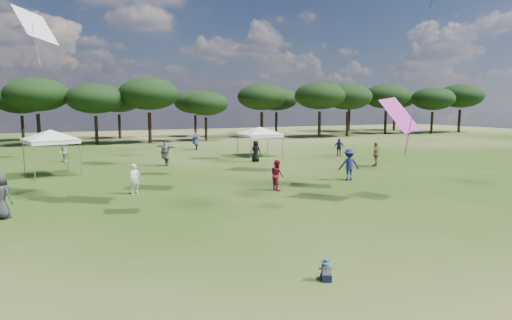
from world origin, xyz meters
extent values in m
cylinder|color=black|center=(-8.39, 45.81, 1.73)|extent=(0.40, 0.40, 3.46)
ellipsoid|color=black|center=(-8.39, 45.81, 5.54)|extent=(6.73, 6.73, 3.63)
cylinder|color=black|center=(-2.58, 44.63, 1.61)|extent=(0.37, 0.37, 3.21)
ellipsoid|color=black|center=(-2.58, 44.63, 5.14)|extent=(6.24, 6.24, 3.36)
cylinder|color=black|center=(3.26, 44.18, 1.78)|extent=(0.41, 0.41, 3.56)
ellipsoid|color=black|center=(3.26, 44.18, 5.69)|extent=(6.91, 6.91, 3.73)
cylinder|color=black|center=(10.19, 44.51, 1.44)|extent=(0.33, 0.33, 2.88)
ellipsoid|color=black|center=(10.19, 44.51, 4.61)|extent=(5.60, 5.60, 3.02)
cylinder|color=black|center=(18.96, 46.98, 1.72)|extent=(0.39, 0.39, 3.44)
ellipsoid|color=black|center=(18.96, 46.98, 5.51)|extent=(6.69, 6.69, 3.60)
cylinder|color=black|center=(25.77, 43.05, 1.77)|extent=(0.40, 0.40, 3.53)
ellipsoid|color=black|center=(25.77, 43.05, 5.65)|extent=(6.86, 6.86, 3.70)
cylinder|color=black|center=(30.65, 43.46, 1.73)|extent=(0.40, 0.40, 3.47)
ellipsoid|color=black|center=(30.65, 43.46, 5.55)|extent=(6.74, 6.74, 3.63)
cylinder|color=black|center=(39.22, 45.46, 1.79)|extent=(0.41, 0.41, 3.57)
ellipsoid|color=black|center=(39.22, 45.46, 5.72)|extent=(6.94, 6.94, 3.74)
cylinder|color=black|center=(46.34, 43.12, 1.68)|extent=(0.38, 0.38, 3.35)
ellipsoid|color=black|center=(46.34, 43.12, 5.37)|extent=(6.51, 6.51, 3.51)
cylinder|color=black|center=(52.84, 43.62, 1.83)|extent=(0.42, 0.42, 3.66)
ellipsoid|color=black|center=(52.84, 43.62, 5.85)|extent=(7.10, 7.10, 3.83)
cylinder|color=black|center=(-10.52, 53.31, 1.56)|extent=(0.36, 0.36, 3.11)
ellipsoid|color=black|center=(-10.52, 53.31, 4.98)|extent=(6.05, 6.05, 3.26)
cylinder|color=black|center=(0.83, 52.52, 1.60)|extent=(0.37, 0.37, 3.20)
ellipsoid|color=black|center=(0.83, 52.52, 5.12)|extent=(6.21, 6.21, 3.35)
cylinder|color=black|center=(10.82, 51.34, 1.50)|extent=(0.34, 0.34, 2.99)
ellipsoid|color=black|center=(10.82, 51.34, 4.79)|extent=(5.81, 5.81, 3.13)
cylinder|color=black|center=(23.62, 51.75, 1.66)|extent=(0.38, 0.38, 3.31)
ellipsoid|color=black|center=(23.62, 51.75, 5.30)|extent=(6.43, 6.43, 3.47)
cylinder|color=black|center=(37.30, 52.12, 1.82)|extent=(0.42, 0.42, 3.64)
ellipsoid|color=black|center=(37.30, 52.12, 5.82)|extent=(7.06, 7.06, 3.81)
cylinder|color=black|center=(46.40, 51.51, 1.73)|extent=(0.40, 0.40, 3.46)
ellipsoid|color=black|center=(46.40, 51.51, 5.53)|extent=(6.72, 6.72, 3.62)
cylinder|color=gray|center=(-7.58, 21.46, 1.12)|extent=(0.06, 0.06, 2.25)
cylinder|color=gray|center=(-5.04, 22.17, 1.12)|extent=(0.06, 0.06, 2.25)
cylinder|color=gray|center=(-8.29, 24.00, 1.12)|extent=(0.06, 0.06, 2.25)
cylinder|color=gray|center=(-5.75, 24.71, 1.12)|extent=(0.06, 0.06, 2.25)
cube|color=white|center=(-6.67, 23.09, 2.20)|extent=(3.45, 3.45, 0.25)
pyramid|color=white|center=(-6.67, 23.09, 2.92)|extent=(5.49, 5.49, 0.60)
cylinder|color=gray|center=(8.10, 25.79, 0.94)|extent=(0.06, 0.06, 1.87)
cylinder|color=gray|center=(11.07, 25.77, 0.94)|extent=(0.06, 0.06, 1.87)
cylinder|color=gray|center=(8.13, 28.75, 0.94)|extent=(0.06, 0.06, 1.87)
cylinder|color=gray|center=(11.09, 28.73, 0.94)|extent=(0.06, 0.06, 1.87)
cube|color=white|center=(9.60, 27.26, 1.82)|extent=(3.15, 3.15, 0.25)
pyramid|color=white|center=(9.60, 27.26, 2.55)|extent=(6.36, 6.36, 0.60)
cube|color=black|center=(0.03, 2.34, 0.09)|extent=(0.32, 0.32, 0.19)
cube|color=black|center=(0.03, 2.54, 0.05)|extent=(0.17, 0.24, 0.10)
cube|color=black|center=(0.18, 2.47, 0.05)|extent=(0.17, 0.24, 0.10)
cube|color=white|center=(0.03, 2.34, 0.30)|extent=(0.28, 0.25, 0.24)
cylinder|color=white|center=(-0.07, 2.47, 0.30)|extent=(0.17, 0.25, 0.15)
cylinder|color=white|center=(0.20, 2.34, 0.30)|extent=(0.17, 0.25, 0.15)
sphere|color=#E0B293|center=(0.03, 2.34, 0.46)|extent=(0.17, 0.17, 0.17)
cone|color=teal|center=(0.03, 2.34, 0.50)|extent=(0.28, 0.28, 0.03)
cylinder|color=teal|center=(0.03, 2.34, 0.54)|extent=(0.18, 0.18, 0.07)
imported|color=silver|center=(-6.01, 29.80, 0.79)|extent=(0.89, 0.96, 1.57)
imported|color=maroon|center=(4.17, 13.25, 0.81)|extent=(0.63, 0.80, 1.62)
imported|color=navy|center=(9.41, 14.17, 0.94)|extent=(1.38, 1.04, 1.89)
imported|color=olive|center=(14.76, 18.19, 0.88)|extent=(1.10, 0.93, 1.76)
imported|color=#535258|center=(0.77, 24.50, 0.91)|extent=(1.59, 2.25, 1.81)
imported|color=navy|center=(15.91, 24.39, 0.77)|extent=(0.91, 0.89, 1.54)
imported|color=navy|center=(5.91, 34.45, 0.89)|extent=(1.73, 2.15, 1.79)
imported|color=#302F34|center=(-8.28, 12.66, 0.91)|extent=(1.06, 1.00, 1.83)
imported|color=black|center=(7.75, 23.95, 0.84)|extent=(0.95, 0.97, 1.68)
imported|color=white|center=(-2.77, 15.31, 0.76)|extent=(0.65, 0.55, 1.52)
plane|color=white|center=(-6.77, 14.89, 7.88)|extent=(2.18, 2.45, 1.77)
plane|color=#B82EA1|center=(8.23, 8.87, 4.00)|extent=(2.41, 1.81, 1.68)
camera|label=1|loc=(-5.86, -6.41, 4.47)|focal=30.00mm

